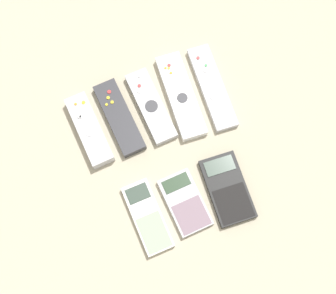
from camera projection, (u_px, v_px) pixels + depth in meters
ground_plane at (173, 160)px, 1.05m from camera, size 3.00×3.00×0.00m
remote_0 at (89, 130)px, 1.06m from camera, size 0.06×0.18×0.03m
remote_1 at (119, 117)px, 1.07m from camera, size 0.07×0.19×0.02m
remote_2 at (150, 107)px, 1.08m from camera, size 0.06×0.19×0.02m
remote_3 at (181, 96)px, 1.08m from camera, size 0.07×0.22×0.02m
remote_4 at (212, 87)px, 1.09m from camera, size 0.07×0.22×0.02m
calculator_0 at (147, 217)px, 1.00m from camera, size 0.07×0.16×0.02m
calculator_1 at (185, 203)px, 1.01m from camera, size 0.08×0.14×0.02m
calculator_2 at (227, 189)px, 1.02m from camera, size 0.09×0.16×0.02m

